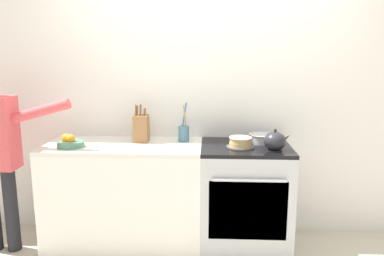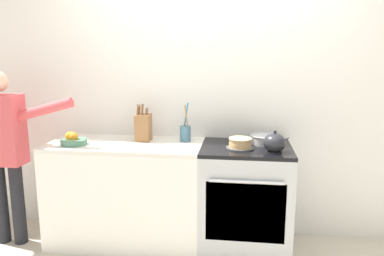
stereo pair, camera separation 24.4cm
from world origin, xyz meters
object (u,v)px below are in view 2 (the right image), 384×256
Objects in this scene: utensil_crock at (185,133)px; person_baker at (5,144)px; stove_range at (245,199)px; fruit_bowl at (73,140)px; layer_cake at (240,144)px; mixing_bowl at (265,139)px; tea_kettle at (275,143)px; knife_block at (143,127)px.

utensil_crock is 1.53m from person_baker.
utensil_crock is (-0.52, 0.14, 0.52)m from stove_range.
person_baker reaches higher than fruit_bowl.
layer_cake is 0.27m from mixing_bowl.
person_baker is (-2.18, -0.28, -0.05)m from mixing_bowl.
stove_range is 0.49m from layer_cake.
fruit_bowl is at bearing -164.97° from utensil_crock.
person_baker is (-2.24, -0.02, -0.08)m from tea_kettle.
mixing_bowl reaches higher than stove_range.
knife_block reaches higher than layer_cake.
person_baker is (-1.97, -0.09, -0.05)m from layer_cake.
layer_cake is at bearing -8.29° from person_baker.
layer_cake is at bearing -11.71° from knife_block.
stove_range is 1.52m from fruit_bowl.
fruit_bowl reaches higher than mixing_bowl.
mixing_bowl is 0.75× the size of knife_block.
mixing_bowl is (0.15, 0.12, 0.49)m from stove_range.
stove_range is 2.08m from person_baker.
knife_block is 0.22× the size of person_baker.
knife_block is at bearing 167.27° from tea_kettle.
utensil_crock is 0.94m from fruit_bowl.
mixing_bowl is 1.04m from knife_block.
person_baker reaches higher than layer_cake.
knife_block is at bearing -179.43° from mixing_bowl.
layer_cake reaches higher than stove_range.
mixing_bowl is (0.20, 0.18, -0.00)m from layer_cake.
fruit_bowl is at bearing -6.17° from person_baker.
tea_kettle reaches higher than fruit_bowl.
tea_kettle is at bearing -12.73° from knife_block.
mixing_bowl is at bearing -3.74° from person_baker.
stove_range is at bearing 146.64° from tea_kettle.
layer_cake is at bearing 164.07° from tea_kettle.
mixing_bowl is 0.68m from utensil_crock.
mixing_bowl is at bearing 37.66° from stove_range.
mixing_bowl is at bearing 0.57° from knife_block.
person_baker reaches higher than mixing_bowl.
tea_kettle is (0.21, -0.14, 0.52)m from stove_range.
knife_block reaches higher than fruit_bowl.
mixing_bowl is 0.16× the size of person_baker.
knife_block is 0.97× the size of utensil_crock.
utensil_crock is 0.22× the size of person_baker.
person_baker is (-1.50, -0.29, -0.08)m from utensil_crock.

